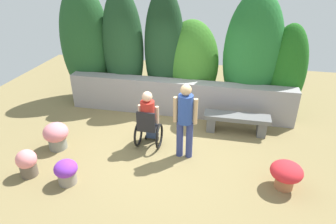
{
  "coord_description": "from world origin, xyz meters",
  "views": [
    {
      "loc": [
        1.22,
        -5.45,
        3.77
      ],
      "look_at": [
        0.05,
        0.09,
        0.85
      ],
      "focal_mm": 32.11,
      "sensor_mm": 36.0,
      "label": 1
    }
  ],
  "objects_px": {
    "person_standing_companion": "(185,117)",
    "flower_pot_small_foreground": "(66,171)",
    "person_in_wheelchair": "(149,121)",
    "flower_pot_purple_near": "(27,162)",
    "flower_pot_red_accent": "(56,135)",
    "stone_bench": "(237,121)",
    "flower_pot_terracotta_by_wall": "(286,173)"
  },
  "relations": [
    {
      "from": "flower_pot_purple_near",
      "to": "flower_pot_red_accent",
      "type": "distance_m",
      "value": 0.97
    },
    {
      "from": "person_standing_companion",
      "to": "flower_pot_purple_near",
      "type": "bearing_deg",
      "value": -145.8
    },
    {
      "from": "stone_bench",
      "to": "person_standing_companion",
      "type": "relative_size",
      "value": 0.95
    },
    {
      "from": "flower_pot_purple_near",
      "to": "flower_pot_terracotta_by_wall",
      "type": "height_order",
      "value": "flower_pot_purple_near"
    },
    {
      "from": "flower_pot_purple_near",
      "to": "flower_pot_red_accent",
      "type": "height_order",
      "value": "flower_pot_red_accent"
    },
    {
      "from": "stone_bench",
      "to": "flower_pot_terracotta_by_wall",
      "type": "xyz_separation_m",
      "value": [
        0.89,
        -1.82,
        0.0
      ]
    },
    {
      "from": "person_in_wheelchair",
      "to": "flower_pot_small_foreground",
      "type": "xyz_separation_m",
      "value": [
        -1.16,
        -1.55,
        -0.36
      ]
    },
    {
      "from": "flower_pot_red_accent",
      "to": "flower_pot_purple_near",
      "type": "bearing_deg",
      "value": -93.34
    },
    {
      "from": "flower_pot_terracotta_by_wall",
      "to": "flower_pot_red_accent",
      "type": "height_order",
      "value": "flower_pot_red_accent"
    },
    {
      "from": "flower_pot_terracotta_by_wall",
      "to": "flower_pot_red_accent",
      "type": "xyz_separation_m",
      "value": [
        -4.73,
        0.31,
        0.02
      ]
    },
    {
      "from": "person_in_wheelchair",
      "to": "person_standing_companion",
      "type": "bearing_deg",
      "value": -6.75
    },
    {
      "from": "person_in_wheelchair",
      "to": "stone_bench",
      "type": "bearing_deg",
      "value": 36.86
    },
    {
      "from": "person_standing_companion",
      "to": "flower_pot_purple_near",
      "type": "xyz_separation_m",
      "value": [
        -2.83,
        -1.25,
        -0.64
      ]
    },
    {
      "from": "stone_bench",
      "to": "flower_pot_purple_near",
      "type": "relative_size",
      "value": 2.77
    },
    {
      "from": "stone_bench",
      "to": "flower_pot_red_accent",
      "type": "bearing_deg",
      "value": -166.44
    },
    {
      "from": "stone_bench",
      "to": "flower_pot_small_foreground",
      "type": "distance_m",
      "value": 3.96
    },
    {
      "from": "person_standing_companion",
      "to": "flower_pot_small_foreground",
      "type": "relative_size",
      "value": 3.37
    },
    {
      "from": "person_standing_companion",
      "to": "flower_pot_red_accent",
      "type": "height_order",
      "value": "person_standing_companion"
    },
    {
      "from": "person_in_wheelchair",
      "to": "flower_pot_purple_near",
      "type": "relative_size",
      "value": 2.39
    },
    {
      "from": "flower_pot_purple_near",
      "to": "flower_pot_terracotta_by_wall",
      "type": "xyz_separation_m",
      "value": [
        4.78,
        0.65,
        0.02
      ]
    },
    {
      "from": "flower_pot_red_accent",
      "to": "flower_pot_terracotta_by_wall",
      "type": "bearing_deg",
      "value": -3.74
    },
    {
      "from": "flower_pot_terracotta_by_wall",
      "to": "flower_pot_small_foreground",
      "type": "relative_size",
      "value": 1.2
    },
    {
      "from": "person_in_wheelchair",
      "to": "flower_pot_small_foreground",
      "type": "relative_size",
      "value": 2.75
    },
    {
      "from": "stone_bench",
      "to": "person_standing_companion",
      "type": "distance_m",
      "value": 1.73
    },
    {
      "from": "flower_pot_red_accent",
      "to": "flower_pot_small_foreground",
      "type": "xyz_separation_m",
      "value": [
        0.78,
        -1.02,
        -0.07
      ]
    },
    {
      "from": "flower_pot_red_accent",
      "to": "flower_pot_small_foreground",
      "type": "distance_m",
      "value": 1.29
    },
    {
      "from": "person_in_wheelchair",
      "to": "flower_pot_terracotta_by_wall",
      "type": "distance_m",
      "value": 2.92
    },
    {
      "from": "person_in_wheelchair",
      "to": "flower_pot_small_foreground",
      "type": "height_order",
      "value": "person_in_wheelchair"
    },
    {
      "from": "stone_bench",
      "to": "person_in_wheelchair",
      "type": "bearing_deg",
      "value": -160.53
    },
    {
      "from": "person_in_wheelchair",
      "to": "person_standing_companion",
      "type": "relative_size",
      "value": 0.82
    },
    {
      "from": "person_standing_companion",
      "to": "flower_pot_small_foreground",
      "type": "distance_m",
      "value": 2.48
    },
    {
      "from": "person_standing_companion",
      "to": "stone_bench",
      "type": "bearing_deg",
      "value": 59.42
    }
  ]
}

